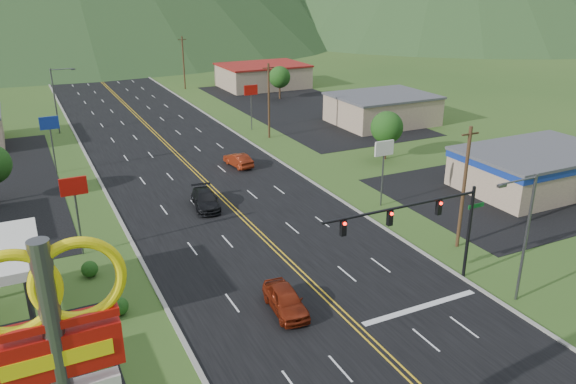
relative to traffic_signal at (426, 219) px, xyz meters
name	(u,v)px	position (x,y,z in m)	size (l,w,h in m)	color
traffic_signal	(426,219)	(0.00, 0.00, 0.00)	(13.10, 0.43, 7.00)	black
streetlight_east	(524,231)	(4.70, -4.00, -0.15)	(3.28, 0.25, 9.00)	#59595E
streetlight_west	(57,96)	(-18.16, 56.00, -0.15)	(3.28, 0.25, 9.00)	#59595E
building_east_near	(536,167)	(23.52, 11.00, -3.06)	(15.40, 10.40, 4.10)	tan
building_east_mid	(382,109)	(25.52, 41.00, -3.17)	(14.40, 11.40, 4.30)	tan
building_east_far	(263,76)	(21.52, 76.00, -3.07)	(16.40, 12.40, 4.50)	tan
pole_sign_west_a	(75,194)	(-20.48, 16.00, -0.28)	(2.00, 0.18, 6.40)	#59595E
pole_sign_west_b	(50,129)	(-20.48, 38.00, -0.28)	(2.00, 0.18, 6.40)	#59595E
pole_sign_east_a	(384,155)	(6.52, 14.00, -0.28)	(2.00, 0.18, 6.40)	#59595E
pole_sign_east_b	(251,95)	(6.52, 46.00, -0.28)	(2.00, 0.18, 6.40)	#59595E
tree_east_a	(387,127)	(15.52, 26.00, -1.44)	(3.84, 3.84, 5.82)	#382314
tree_east_b	(280,77)	(19.52, 64.00, -1.44)	(3.84, 3.84, 5.82)	#382314
utility_pole_a	(464,187)	(7.02, 4.00, -0.20)	(1.60, 0.28, 10.00)	#382314
utility_pole_b	(269,100)	(7.02, 41.00, -0.20)	(1.60, 0.28, 10.00)	#382314
utility_pole_c	(184,62)	(7.02, 81.00, -0.20)	(1.60, 0.28, 10.00)	#382314
utility_pole_d	(139,42)	(7.02, 121.00, -0.20)	(1.60, 0.28, 10.00)	#382314
car_red_near	(286,300)	(-9.68, 1.58, -4.51)	(1.93, 4.80, 1.64)	maroon
car_dark_mid	(206,200)	(-8.74, 20.81, -4.55)	(2.20, 5.41, 1.57)	black
car_red_far	(238,160)	(-1.40, 31.08, -4.57)	(1.60, 4.58, 1.51)	maroon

